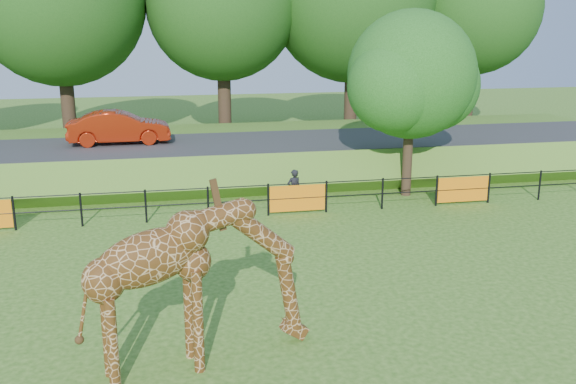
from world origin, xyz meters
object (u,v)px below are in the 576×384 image
car_red (119,127)px  visitor (294,189)px  tree_east (413,80)px  giraffe (199,285)px

car_red → visitor: 8.66m
tree_east → car_red: bearing=155.0°
giraffe → car_red: size_ratio=1.08×
giraffe → car_red: giraffe is taller
giraffe → visitor: (3.84, 9.80, -0.88)m
tree_east → giraffe: bearing=-127.9°
giraffe → car_red: 15.97m
car_red → tree_east: size_ratio=0.61×
giraffe → tree_east: size_ratio=0.66×
giraffe → visitor: bearing=55.2°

